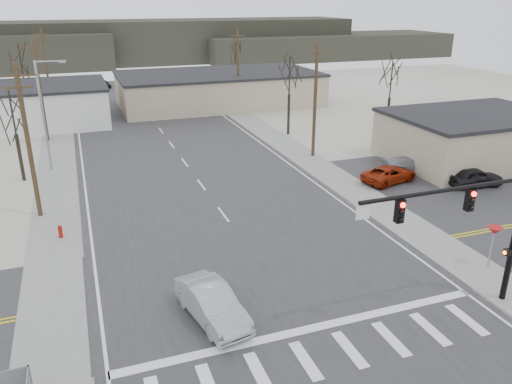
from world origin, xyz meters
TOP-DOWN VIEW (x-y plane):
  - ground at (0.00, 0.00)m, footprint 140.00×140.00m
  - main_road at (0.00, 15.00)m, footprint 18.00×110.00m
  - cross_road at (0.00, 0.00)m, footprint 90.00×10.00m
  - parking_lot at (20.00, 6.00)m, footprint 18.00×20.00m
  - sidewalk_left at (-10.60, 20.00)m, footprint 3.00×90.00m
  - sidewalk_right at (10.60, 20.00)m, footprint 3.00×90.00m
  - traffic_signal_mast at (7.89, -6.20)m, footprint 8.95×0.43m
  - fire_hydrant at (-10.20, 8.00)m, footprint 0.24×0.24m
  - yield_sign at (11.50, -3.50)m, footprint 0.80×0.80m
  - building_left_far at (-16.00, 40.00)m, footprint 22.30×12.30m
  - building_right_far at (10.00, 44.00)m, footprint 26.30×14.30m
  - building_lot at (24.00, 12.00)m, footprint 14.30×10.30m
  - upole_left_b at (-11.50, 12.00)m, footprint 2.20×0.30m
  - upole_left_c at (-11.50, 32.00)m, footprint 2.20×0.30m
  - upole_left_d at (-11.50, 52.00)m, footprint 2.20×0.30m
  - upole_right_a at (11.50, 18.00)m, footprint 2.20×0.30m
  - upole_right_b at (11.50, 40.00)m, footprint 2.20×0.30m
  - streetlight_main at (-10.80, 22.00)m, footprint 2.40×0.25m
  - tree_left_near at (-13.00, 20.00)m, footprint 3.30×3.30m
  - tree_right_mid at (12.50, 26.00)m, footprint 3.74×3.74m
  - tree_left_far at (-14.00, 46.00)m, footprint 3.96×3.96m
  - tree_right_far at (15.00, 52.00)m, footprint 3.52×3.52m
  - tree_lot at (22.00, 22.00)m, footprint 3.52×3.52m
  - hill_center at (15.00, 96.00)m, footprint 80.00×18.00m
  - hill_right at (50.00, 90.00)m, footprint 60.00×18.00m
  - sedan_crossing at (-3.76, -3.00)m, footprint 2.63×5.05m
  - car_far_a at (5.15, 47.25)m, footprint 4.04×5.78m
  - car_far_b at (-3.76, 63.34)m, footprint 2.36×3.84m
  - car_parked_red at (14.05, 9.65)m, footprint 5.10×3.26m
  - car_parked_dark_a at (19.65, 6.59)m, footprint 4.45×2.13m
  - car_parked_silver at (16.85, 11.22)m, footprint 4.54×2.46m

SIDE VIEW (x-z plane):
  - ground at x=0.00m, z-range 0.00..0.00m
  - parking_lot at x=20.00m, z-range 0.00..0.03m
  - cross_road at x=0.00m, z-range 0.00..0.04m
  - main_road at x=0.00m, z-range 0.00..0.05m
  - sidewalk_left at x=-10.60m, z-range 0.00..0.06m
  - sidewalk_right at x=10.60m, z-range 0.00..0.06m
  - fire_hydrant at x=-10.20m, z-range 0.02..0.89m
  - car_far_b at x=-3.76m, z-range 0.05..1.27m
  - car_parked_silver at x=16.85m, z-range 0.03..1.28m
  - car_parked_red at x=14.05m, z-range 0.03..1.34m
  - car_parked_dark_a at x=19.65m, z-range 0.03..1.50m
  - car_far_a at x=5.15m, z-range 0.05..1.60m
  - sedan_crossing at x=-3.76m, z-range 0.05..1.63m
  - yield_sign at x=11.50m, z-range 0.89..3.24m
  - building_right_far at x=10.00m, z-range 0.00..4.30m
  - building_lot at x=24.00m, z-range 0.01..4.31m
  - building_left_far at x=-16.00m, z-range 0.01..4.51m
  - hill_right at x=50.00m, z-range 0.00..5.50m
  - hill_center at x=15.00m, z-range 0.00..9.00m
  - traffic_signal_mast at x=7.89m, z-range 1.07..8.27m
  - streetlight_main at x=-10.80m, z-range 0.59..9.59m
  - upole_left_b at x=-11.50m, z-range 0.22..10.22m
  - upole_left_c at x=-11.50m, z-range 0.22..10.22m
  - upole_left_d at x=-11.50m, z-range 0.22..10.22m
  - upole_right_a at x=11.50m, z-range 0.22..10.22m
  - upole_right_b at x=11.50m, z-range 0.22..10.22m
  - tree_left_near at x=-13.00m, z-range 1.55..8.90m
  - tree_right_far at x=15.00m, z-range 1.66..9.50m
  - tree_lot at x=22.00m, z-range 1.66..9.50m
  - tree_right_mid at x=12.50m, z-range 1.77..10.10m
  - tree_left_far at x=-14.00m, z-range 1.87..10.69m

